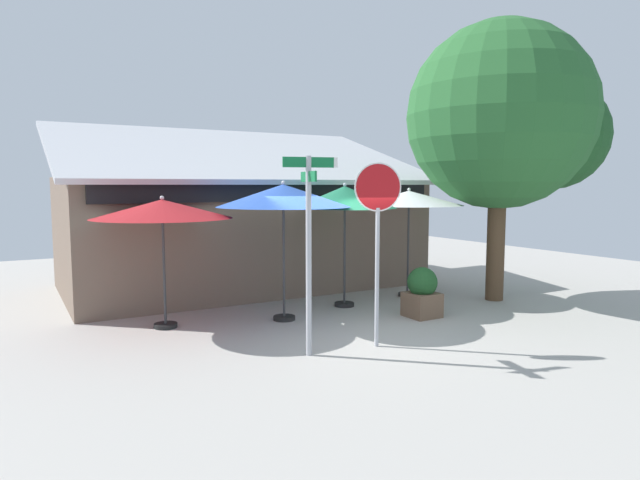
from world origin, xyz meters
The scene contains 10 objects.
ground_plane centered at (0.00, 0.00, -0.05)m, with size 28.00×28.00×0.10m, color #ADA8A0.
cafe_building centered at (0.09, 5.51, 1.56)m, with size 9.47×5.31×4.38m.
street_sign_post centered at (-1.35, -0.84, 1.91)m, with size 0.86×0.80×3.15m.
stop_sign centered at (-0.13, -0.99, 2.16)m, with size 0.77×0.26×3.07m.
patio_umbrella_crimson_left centered at (-2.90, 2.01, 2.24)m, with size 2.60×2.60×2.51m.
patio_umbrella_royal_blue_center centered at (-0.69, 1.40, 2.48)m, with size 2.66×2.66×2.79m.
patio_umbrella_forest_green_right centered at (1.04, 1.87, 2.42)m, with size 2.28×2.28×2.75m.
patio_umbrella_ivory_far_right centered at (2.97, 2.03, 2.37)m, with size 2.59×2.59×2.64m.
shade_tree centered at (4.68, 0.59, 4.20)m, with size 4.56×4.27×6.42m.
sidewalk_planter centered at (1.90, 0.24, 0.51)m, with size 0.63×0.63×1.03m.
Camera 1 is at (-5.43, -8.27, 2.70)m, focal length 30.61 mm.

